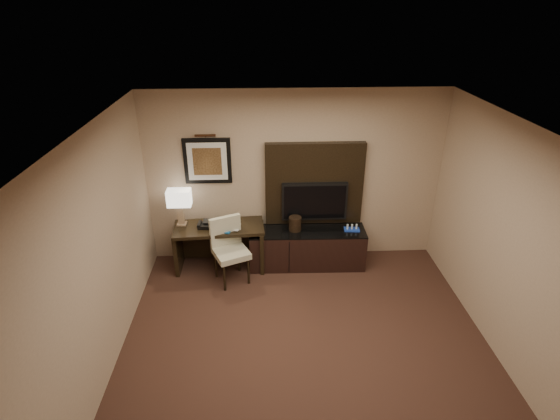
{
  "coord_description": "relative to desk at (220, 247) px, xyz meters",
  "views": [
    {
      "loc": [
        -0.5,
        -3.68,
        3.86
      ],
      "look_at": [
        -0.25,
        1.8,
        1.15
      ],
      "focal_mm": 28.0,
      "sensor_mm": 36.0,
      "label": 1
    }
  ],
  "objects": [
    {
      "name": "wall_right",
      "position": [
        3.41,
        -2.15,
        0.99
      ],
      "size": [
        0.01,
        5.0,
        2.7
      ],
      "primitive_type": "cube",
      "color": "tan",
      "rests_on": "floor"
    },
    {
      "name": "blue_folder",
      "position": [
        0.1,
        -0.07,
        0.37
      ],
      "size": [
        0.31,
        0.36,
        0.02
      ],
      "primitive_type": "cube",
      "rotation": [
        0.0,
        0.0,
        -0.3
      ],
      "color": "#195FA3",
      "rests_on": "desk"
    },
    {
      "name": "desk_chair",
      "position": [
        0.19,
        -0.38,
        0.13
      ],
      "size": [
        0.64,
        0.68,
        0.98
      ],
      "primitive_type": null,
      "rotation": [
        0.0,
        0.0,
        0.42
      ],
      "color": "beige",
      "rests_on": "floor"
    },
    {
      "name": "desk_phone",
      "position": [
        -0.2,
        -0.01,
        0.41
      ],
      "size": [
        0.22,
        0.2,
        0.1
      ],
      "primitive_type": null,
      "rotation": [
        0.0,
        0.0,
        -0.06
      ],
      "color": "black",
      "rests_on": "desk"
    },
    {
      "name": "tv",
      "position": [
        1.46,
        0.19,
        0.66
      ],
      "size": [
        1.0,
        0.08,
        0.6
      ],
      "primitive_type": "cube",
      "color": "black",
      "rests_on": "tv_wall_panel"
    },
    {
      "name": "minibar_tray",
      "position": [
        2.03,
        -0.01,
        0.29
      ],
      "size": [
        0.25,
        0.16,
        0.08
      ],
      "primitive_type": null,
      "rotation": [
        0.0,
        0.0,
        -0.09
      ],
      "color": "#1B3FB5",
      "rests_on": "credenza"
    },
    {
      "name": "ceiling",
      "position": [
        1.16,
        -2.15,
        2.34
      ],
      "size": [
        4.5,
        5.0,
        0.01
      ],
      "primitive_type": "cube",
      "color": "silver",
      "rests_on": "wall_back"
    },
    {
      "name": "table_lamp",
      "position": [
        -0.57,
        0.09,
        0.67
      ],
      "size": [
        0.39,
        0.24,
        0.61
      ],
      "primitive_type": null,
      "rotation": [
        0.0,
        0.0,
        0.07
      ],
      "color": "tan",
      "rests_on": "desk"
    },
    {
      "name": "credenza",
      "position": [
        1.35,
        -0.0,
        -0.06
      ],
      "size": [
        1.79,
        0.53,
        0.61
      ],
      "primitive_type": "cube",
      "rotation": [
        0.0,
        0.0,
        -0.02
      ],
      "color": "black",
      "rests_on": "floor"
    },
    {
      "name": "tv_wall_panel",
      "position": [
        1.46,
        0.29,
        0.91
      ],
      "size": [
        1.5,
        0.12,
        1.3
      ],
      "primitive_type": "cube",
      "color": "black",
      "rests_on": "wall_back"
    },
    {
      "name": "floor",
      "position": [
        1.16,
        -2.15,
        -0.37
      ],
      "size": [
        4.5,
        5.0,
        0.01
      ],
      "primitive_type": "cube",
      "color": "#361F18",
      "rests_on": "ground"
    },
    {
      "name": "wall_left",
      "position": [
        -1.09,
        -2.15,
        0.99
      ],
      "size": [
        0.01,
        5.0,
        2.7
      ],
      "primitive_type": "cube",
      "color": "tan",
      "rests_on": "floor"
    },
    {
      "name": "picture_light",
      "position": [
        -0.14,
        0.29,
        1.69
      ],
      "size": [
        0.04,
        0.04,
        0.3
      ],
      "primitive_type": "cylinder",
      "color": "#3F2314",
      "rests_on": "wall_back"
    },
    {
      "name": "book",
      "position": [
        0.15,
        -0.05,
        0.48
      ],
      "size": [
        0.18,
        0.05,
        0.24
      ],
      "primitive_type": "imported",
      "rotation": [
        0.0,
        0.0,
        -0.16
      ],
      "color": "#C7B09C",
      "rests_on": "desk"
    },
    {
      "name": "artwork",
      "position": [
        -0.14,
        0.33,
        1.29
      ],
      "size": [
        0.7,
        0.04,
        0.7
      ],
      "primitive_type": "cube",
      "color": "black",
      "rests_on": "wall_back"
    },
    {
      "name": "ice_bucket",
      "position": [
        1.16,
        0.04,
        0.36
      ],
      "size": [
        0.23,
        0.23,
        0.22
      ],
      "primitive_type": "cylinder",
      "rotation": [
        0.0,
        0.0,
        -0.17
      ],
      "color": "black",
      "rests_on": "credenza"
    },
    {
      "name": "desk",
      "position": [
        0.0,
        0.0,
        0.0
      ],
      "size": [
        1.38,
        0.66,
        0.72
      ],
      "primitive_type": "cube",
      "rotation": [
        0.0,
        0.0,
        0.06
      ],
      "color": "black",
      "rests_on": "floor"
    },
    {
      "name": "wall_back",
      "position": [
        1.16,
        0.35,
        0.99
      ],
      "size": [
        4.5,
        0.01,
        2.7
      ],
      "primitive_type": "cube",
      "color": "tan",
      "rests_on": "floor"
    }
  ]
}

